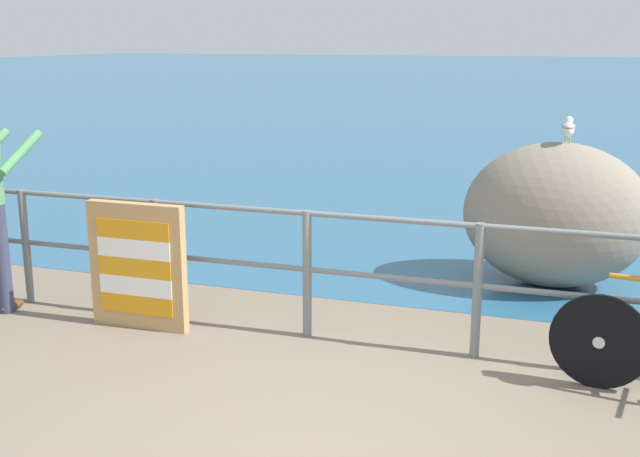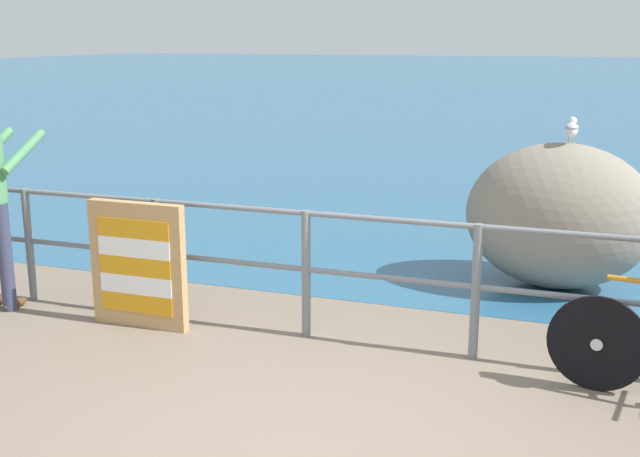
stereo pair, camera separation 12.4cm
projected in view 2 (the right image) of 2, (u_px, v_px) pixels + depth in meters
ground_plane at (548, 120)px, 22.63m from camera, size 120.00×120.00×0.10m
sea_surface at (579, 75)px, 48.05m from camera, size 120.00×90.00×0.01m
promenade_railing at (388, 267)px, 5.90m from camera, size 9.31×0.07×1.02m
folded_deckchair_stack at (138, 265)px, 6.35m from camera, size 0.84×0.10×1.04m
breakwater_boulder_main at (559, 216)px, 7.34m from camera, size 1.73×1.30×1.37m
seagull at (572, 128)px, 7.10m from camera, size 0.12×0.34×0.23m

